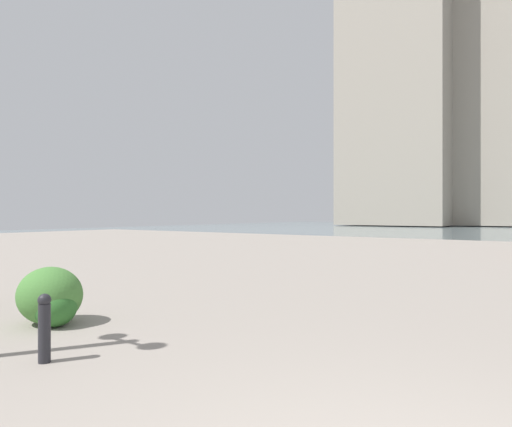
{
  "coord_description": "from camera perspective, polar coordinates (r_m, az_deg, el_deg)",
  "views": [
    {
      "loc": [
        -0.37,
        1.9,
        1.51
      ],
      "look_at": [
        6.54,
        -7.91,
        1.52
      ],
      "focal_mm": 31.83,
      "sensor_mm": 36.0,
      "label": 1
    }
  ],
  "objects": [
    {
      "name": "building_slab",
      "position": [
        71.49,
        29.04,
        11.14
      ],
      "size": [
        11.52,
        15.89,
        30.66
      ],
      "color": "#9E9384",
      "rests_on": "ground"
    },
    {
      "name": "building_annex",
      "position": [
        68.63,
        17.84,
        14.21
      ],
      "size": [
        14.04,
        14.24,
        38.82
      ],
      "color": "#9E9384",
      "rests_on": "ground"
    },
    {
      "name": "bollard_near",
      "position": [
        5.21,
        -25.05,
        -12.73
      ],
      "size": [
        0.13,
        0.13,
        0.7
      ],
      "color": "#232328",
      "rests_on": "ground"
    },
    {
      "name": "shrub_low",
      "position": [
        6.76,
        -23.98,
        -10.69
      ],
      "size": [
        0.62,
        0.55,
        0.52
      ],
      "color": "#2D6628",
      "rests_on": "ground"
    },
    {
      "name": "shrub_round",
      "position": [
        6.92,
        -24.48,
        -9.35
      ],
      "size": [
        0.92,
        0.83,
        0.78
      ],
      "color": "#477F38",
      "rests_on": "ground"
    }
  ]
}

